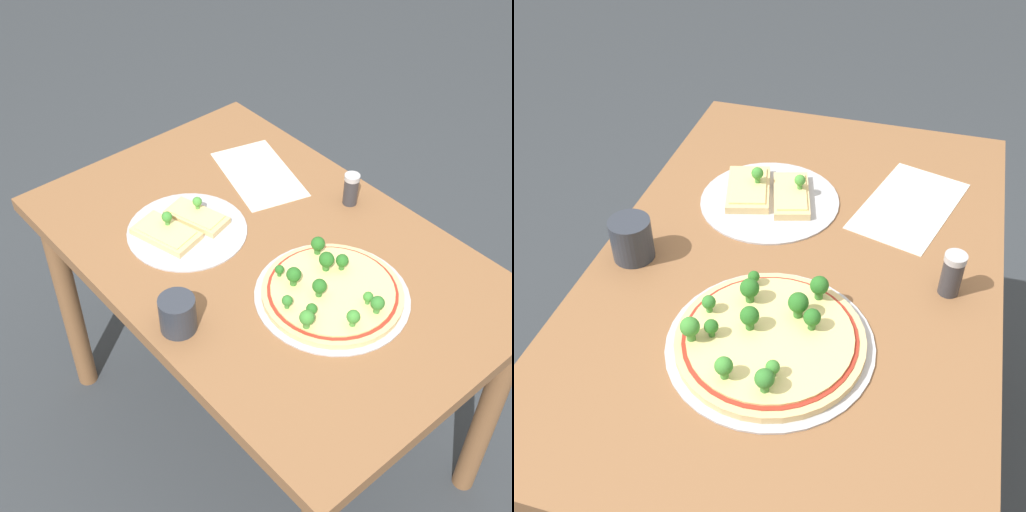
# 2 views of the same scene
# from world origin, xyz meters

# --- Properties ---
(ground_plane) EXTENTS (8.00, 8.00, 0.00)m
(ground_plane) POSITION_xyz_m (0.00, 0.00, 0.00)
(ground_plane) COLOR #33383D
(dining_table) EXTENTS (1.15, 0.75, 0.74)m
(dining_table) POSITION_xyz_m (0.00, 0.00, 0.63)
(dining_table) COLOR brown
(dining_table) RESTS_ON ground_plane
(pizza_tray_whole) EXTENTS (0.35, 0.35, 0.07)m
(pizza_tray_whole) POSITION_xyz_m (0.21, 0.00, 0.76)
(pizza_tray_whole) COLOR #B7B7BC
(pizza_tray_whole) RESTS_ON dining_table
(pizza_tray_slice) EXTENTS (0.30, 0.30, 0.06)m
(pizza_tray_slice) POSITION_xyz_m (-0.18, -0.11, 0.75)
(pizza_tray_slice) COLOR #B7B7BC
(pizza_tray_slice) RESTS_ON dining_table
(drinking_cup) EXTENTS (0.08, 0.08, 0.08)m
(drinking_cup) POSITION_xyz_m (0.07, -0.31, 0.78)
(drinking_cup) COLOR #2D333D
(drinking_cup) RESTS_ON dining_table
(condiment_shaker) EXTENTS (0.04, 0.04, 0.09)m
(condiment_shaker) POSITION_xyz_m (0.01, 0.28, 0.78)
(condiment_shaker) COLOR #333338
(condiment_shaker) RESTS_ON dining_table
(paper_menu) EXTENTS (0.32, 0.24, 0.00)m
(paper_menu) POSITION_xyz_m (-0.24, 0.18, 0.74)
(paper_menu) COLOR silver
(paper_menu) RESTS_ON dining_table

